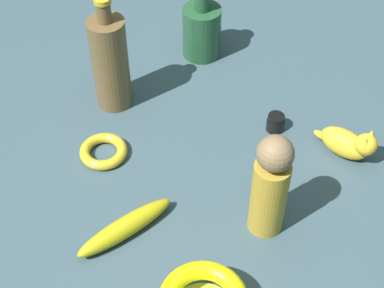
% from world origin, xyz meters
% --- Properties ---
extents(ground, '(2.00, 2.00, 0.00)m').
position_xyz_m(ground, '(0.00, 0.00, 0.00)').
color(ground, '#384C56').
extents(cat_figurine, '(0.14, 0.06, 0.08)m').
position_xyz_m(cat_figurine, '(-0.22, -0.23, 0.04)').
color(cat_figurine, gold).
rests_on(cat_figurine, ground).
extents(bottle_short, '(0.09, 0.09, 0.18)m').
position_xyz_m(bottle_short, '(0.23, -0.28, 0.07)').
color(bottle_short, '#224C2F').
rests_on(bottle_short, ground).
extents(banana, '(0.07, 0.20, 0.04)m').
position_xyz_m(banana, '(-0.03, 0.21, 0.02)').
color(banana, gold).
rests_on(banana, ground).
extents(bangle, '(0.10, 0.10, 0.02)m').
position_xyz_m(bangle, '(0.15, 0.11, 0.01)').
color(bangle, gold).
rests_on(bangle, ground).
extents(bottle_tall, '(0.08, 0.08, 0.27)m').
position_xyz_m(bottle_tall, '(0.25, -0.01, 0.11)').
color(bottle_tall, brown).
rests_on(bottle_tall, ground).
extents(person_figure_adult, '(0.09, 0.09, 0.23)m').
position_xyz_m(person_figure_adult, '(-0.20, 0.02, 0.11)').
color(person_figure_adult, '#B38B2C').
rests_on(person_figure_adult, ground).
extents(nail_polish_jar, '(0.04, 0.04, 0.04)m').
position_xyz_m(nail_polish_jar, '(-0.07, -0.19, 0.02)').
color(nail_polish_jar, black).
rests_on(nail_polish_jar, ground).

